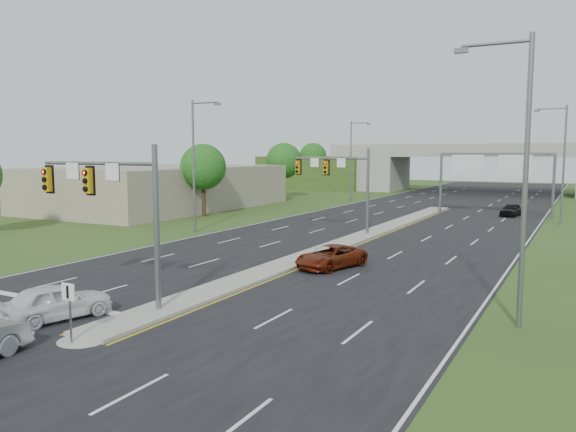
# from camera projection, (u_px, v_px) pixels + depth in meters

# --- Properties ---
(ground) EXTENTS (240.00, 240.00, 0.00)m
(ground) POSITION_uv_depth(u_px,v_px,m) (159.00, 313.00, 23.45)
(ground) COLOR #2A4C1B
(ground) RESTS_ON ground
(road) EXTENTS (24.00, 160.00, 0.02)m
(road) POSITION_uv_depth(u_px,v_px,m) (403.00, 222.00, 54.11)
(road) COLOR black
(road) RESTS_ON ground
(median) EXTENTS (2.00, 54.00, 0.16)m
(median) POSITION_uv_depth(u_px,v_px,m) (358.00, 238.00, 43.59)
(median) COLOR gray
(median) RESTS_ON road
(median_nose) EXTENTS (2.00, 2.00, 0.16)m
(median_nose) POSITION_uv_depth(u_px,v_px,m) (83.00, 338.00, 19.94)
(median_nose) COLOR gray
(median_nose) RESTS_ON road
(lane_markings) EXTENTS (23.72, 160.00, 0.01)m
(lane_markings) POSITION_uv_depth(u_px,v_px,m) (376.00, 229.00, 49.06)
(lane_markings) COLOR gold
(lane_markings) RESTS_ON road
(signal_mast_near) EXTENTS (6.62, 0.60, 7.00)m
(signal_mast_near) POSITION_uv_depth(u_px,v_px,m) (114.00, 198.00, 23.92)
(signal_mast_near) COLOR slate
(signal_mast_near) RESTS_ON ground
(signal_mast_far) EXTENTS (6.62, 0.60, 7.00)m
(signal_mast_far) POSITION_uv_depth(u_px,v_px,m) (341.00, 177.00, 45.82)
(signal_mast_far) COLOR slate
(signal_mast_far) RESTS_ON ground
(keep_right_sign) EXTENTS (0.60, 0.13, 2.20)m
(keep_right_sign) POSITION_uv_depth(u_px,v_px,m) (69.00, 303.00, 19.32)
(keep_right_sign) COLOR slate
(keep_right_sign) RESTS_ON ground
(sign_gantry) EXTENTS (11.58, 0.44, 6.67)m
(sign_gantry) POSITION_uv_depth(u_px,v_px,m) (494.00, 166.00, 59.08)
(sign_gantry) COLOR slate
(sign_gantry) RESTS_ON ground
(overpass) EXTENTS (80.00, 14.00, 8.10)m
(overpass) POSITION_uv_depth(u_px,v_px,m) (483.00, 172.00, 93.13)
(overpass) COLOR gray
(overpass) RESTS_ON ground
(lightpole_l_mid) EXTENTS (2.85, 0.25, 11.00)m
(lightpole_l_mid) POSITION_uv_depth(u_px,v_px,m) (195.00, 160.00, 46.53)
(lightpole_l_mid) COLOR slate
(lightpole_l_mid) RESTS_ON ground
(lightpole_l_far) EXTENTS (2.85, 0.25, 11.00)m
(lightpole_l_far) POSITION_uv_depth(u_px,v_px,m) (352.00, 157.00, 77.19)
(lightpole_l_far) COLOR slate
(lightpole_l_far) RESTS_ON ground
(lightpole_r_near) EXTENTS (2.85, 0.25, 11.00)m
(lightpole_r_near) POSITION_uv_depth(u_px,v_px,m) (520.00, 168.00, 20.91)
(lightpole_r_near) COLOR slate
(lightpole_r_near) RESTS_ON ground
(lightpole_r_far) EXTENTS (2.85, 0.25, 11.00)m
(lightpole_r_far) POSITION_uv_depth(u_px,v_px,m) (562.00, 159.00, 51.57)
(lightpole_r_far) COLOR slate
(lightpole_r_far) RESTS_ON ground
(tree_l_near) EXTENTS (4.80, 4.80, 7.60)m
(tree_l_near) POSITION_uv_depth(u_px,v_px,m) (203.00, 167.00, 58.54)
(tree_l_near) COLOR #382316
(tree_l_near) RESTS_ON ground
(tree_l_mid) EXTENTS (5.20, 5.20, 8.12)m
(tree_l_mid) POSITION_uv_depth(u_px,v_px,m) (284.00, 161.00, 82.28)
(tree_l_mid) COLOR #382316
(tree_l_mid) RESTS_ON ground
(tree_back_a) EXTENTS (6.00, 6.00, 8.85)m
(tree_back_a) POSITION_uv_depth(u_px,v_px,m) (313.00, 157.00, 122.97)
(tree_back_a) COLOR #382316
(tree_back_a) RESTS_ON ground
(tree_back_b) EXTENTS (5.60, 5.60, 8.32)m
(tree_back_b) POSITION_uv_depth(u_px,v_px,m) (374.00, 158.00, 116.44)
(tree_back_b) COLOR #382316
(tree_back_b) RESTS_ON ground
(commercial_building) EXTENTS (18.00, 30.00, 5.00)m
(commercial_building) POSITION_uv_depth(u_px,v_px,m) (162.00, 187.00, 67.91)
(commercial_building) COLOR gray
(commercial_building) RESTS_ON ground
(car_white) EXTENTS (2.90, 4.64, 1.47)m
(car_white) POSITION_uv_depth(u_px,v_px,m) (56.00, 302.00, 22.35)
(car_white) COLOR silver
(car_white) RESTS_ON road
(car_far_a) EXTENTS (3.42, 5.12, 1.31)m
(car_far_a) POSITION_uv_depth(u_px,v_px,m) (331.00, 257.00, 32.47)
(car_far_a) COLOR #5A1909
(car_far_a) RESTS_ON road
(car_far_c) EXTENTS (2.16, 4.14, 1.35)m
(car_far_c) POSITION_uv_depth(u_px,v_px,m) (511.00, 210.00, 59.19)
(car_far_c) COLOR black
(car_far_c) RESTS_ON road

